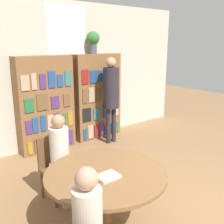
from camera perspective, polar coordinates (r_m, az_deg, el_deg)
wall_back at (r=5.78m, az=-9.66°, el=8.15°), size 6.40×0.07×3.00m
bookshelf_left at (r=5.42m, az=-14.26°, el=1.57°), size 1.14×0.34×1.92m
bookshelf_right at (r=6.03m, az=-3.28°, el=3.34°), size 1.14×0.34×1.92m
flower_vase at (r=5.87m, az=-4.12°, el=15.38°), size 0.28×0.28×0.48m
reading_table at (r=3.08m, az=-1.36°, el=-14.57°), size 1.39×1.39×0.75m
chair_left_side at (r=3.87m, az=-12.34°, el=-10.91°), size 0.45×0.45×0.90m
seated_reader_left at (r=3.65m, az=-10.92°, el=-8.90°), size 0.30×0.38×1.25m
librarian_standing at (r=5.60m, az=-0.23°, el=4.61°), size 0.33×0.60×1.87m
open_book_on_table at (r=2.91m, az=-0.95°, el=-13.85°), size 0.24×0.18×0.03m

